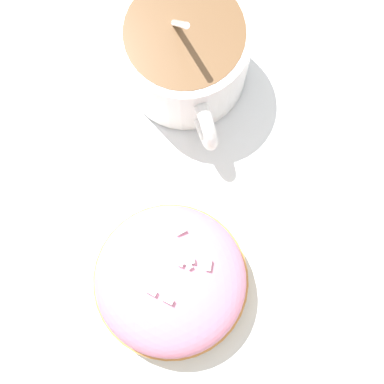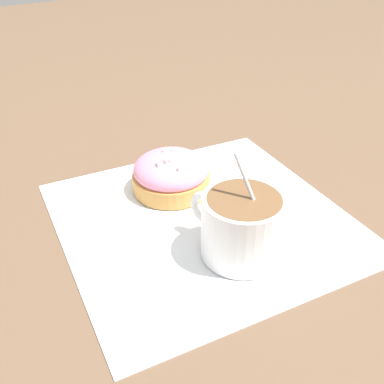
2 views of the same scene
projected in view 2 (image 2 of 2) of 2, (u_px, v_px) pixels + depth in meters
name	position (u px, v px, depth m)	size (l,w,h in m)	color
ground_plane	(203.00, 219.00, 0.56)	(3.00, 3.00, 0.00)	brown
paper_napkin	(203.00, 218.00, 0.55)	(0.36, 0.37, 0.00)	white
coffee_cup	(245.00, 222.00, 0.48)	(0.11, 0.09, 0.12)	white
frosted_pastry	(173.00, 173.00, 0.60)	(0.10, 0.10, 0.06)	#D19347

